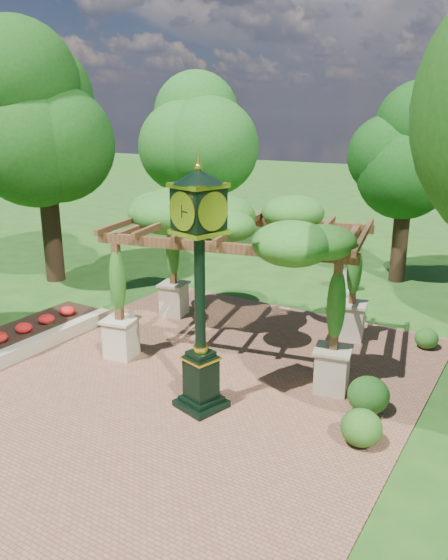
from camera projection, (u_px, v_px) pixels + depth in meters
The scene contains 13 objects.
ground at pixel (166, 402), 12.21m from camera, with size 120.00×120.00×0.00m, color #1E4714.
brick_plaza at pixel (191, 383), 13.02m from camera, with size 10.00×12.00×0.04m, color brown.
border_wall at pixel (42, 343), 14.86m from camera, with size 0.35×5.00×0.40m, color #C6B793.
flower_bed at pixel (20, 336), 15.32m from camera, with size 1.50×5.00×0.36m, color red.
pedestal_clock at pixel (199, 271), 11.04m from camera, with size 1.26×1.26×5.24m.
pergola at pixel (241, 230), 14.07m from camera, with size 7.06×5.20×4.02m.
sundial at pixel (345, 278), 19.64m from camera, with size 0.65×0.65×1.14m.
shrub_front at pixel (361, 428), 10.47m from camera, with size 0.80×0.80×0.72m, color #265418.
shrub_mid at pixel (368, 395), 11.61m from camera, with size 0.89×0.89×0.80m, color #1F5116.
shrub_back at pixel (427, 338), 14.83m from camera, with size 0.63×0.63×0.56m, color #285E1B.
tree_west_near at pixel (41, 121), 19.45m from camera, with size 4.15×4.15×8.63m.
tree_west_far at pixel (193, 136), 25.32m from camera, with size 3.94×3.94×7.54m.
tree_north at pixel (408, 157), 19.69m from camera, with size 3.39×3.39×6.84m.
Camera 1 is at (6.81, -8.59, 6.18)m, focal length 35.00 mm.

